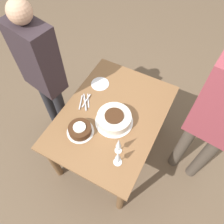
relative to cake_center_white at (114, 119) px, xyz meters
The scene contains 10 objects.
ground_plane 0.79m from the cake_center_white, 137.29° to the right, with size 12.00×12.00×0.00m, color brown.
dining_table 0.19m from the cake_center_white, 137.29° to the right, with size 1.24×0.91×0.74m.
cake_center_white is the anchor object (origin of this frame).
cake_front_chocolate 0.32m from the cake_center_white, 42.72° to the right, with size 0.24×0.24×0.09m.
wine_glass_near 0.30m from the cake_center_white, 34.57° to the left, with size 0.06×0.06×0.21m.
wine_glass_far 0.40m from the cake_center_white, 31.82° to the left, with size 0.07×0.07×0.19m.
dessert_plate_left 0.48m from the cake_center_white, 134.63° to the right, with size 0.19×0.19×0.01m.
fork_pile 0.36m from the cake_center_white, 99.94° to the right, with size 0.21×0.14×0.02m.
person_cutting 0.81m from the cake_center_white, 92.89° to the right, with size 0.29×0.43×1.66m.
person_watching 0.85m from the cake_center_white, 106.14° to the left, with size 0.26×0.42×1.77m.
Camera 1 is at (0.98, 0.52, 2.45)m, focal length 35.00 mm.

